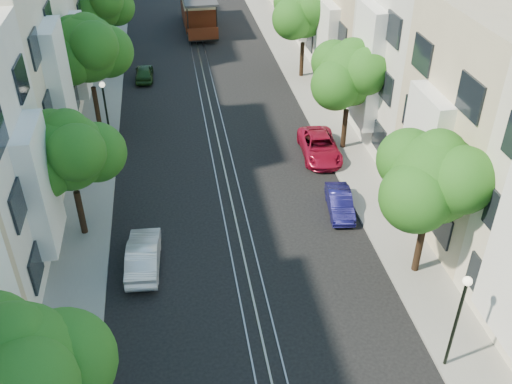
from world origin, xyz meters
name	(u,v)px	position (x,y,z in m)	size (l,w,h in m)	color
ground	(209,100)	(0.00, 28.00, 0.00)	(200.00, 200.00, 0.00)	black
sidewalk_east	(311,92)	(7.25, 28.00, 0.06)	(2.50, 80.00, 0.12)	gray
sidewalk_west	(102,107)	(-7.25, 28.00, 0.06)	(2.50, 80.00, 0.12)	gray
rail_left	(201,100)	(-0.55, 28.00, 0.01)	(0.06, 80.00, 0.02)	gray
rail_slot	(209,100)	(0.00, 28.00, 0.01)	(0.06, 80.00, 0.02)	gray
rail_right	(217,99)	(0.55, 28.00, 0.01)	(0.06, 80.00, 0.02)	gray
lane_line	(209,100)	(0.00, 28.00, 0.00)	(0.08, 80.00, 0.01)	tan
townhouses_east	(383,17)	(11.87, 27.91, 5.18)	(7.75, 72.00, 12.00)	beige
townhouses_west	(13,38)	(-11.87, 27.91, 5.08)	(7.75, 72.00, 11.76)	silver
tree_e_b	(435,180)	(7.26, 8.98, 4.73)	(4.93, 4.08, 6.68)	black
tree_e_c	(351,75)	(7.26, 19.98, 4.60)	(4.84, 3.99, 6.52)	black
tree_e_d	(305,12)	(7.26, 30.98, 4.87)	(5.01, 4.16, 6.85)	black
tree_w_a	(16,375)	(-7.14, 1.98, 4.73)	(4.93, 4.08, 6.68)	black
tree_w_b	(70,154)	(-7.14, 13.98, 4.40)	(4.72, 3.87, 6.27)	black
tree_w_c	(88,50)	(-7.14, 24.98, 5.07)	(5.13, 4.28, 7.09)	black
tree_w_d	(101,5)	(-7.14, 35.98, 4.60)	(4.84, 3.99, 6.52)	black
lamp_east	(460,309)	(6.30, 4.00, 2.85)	(0.32, 0.32, 4.16)	black
lamp_west	(105,106)	(-6.30, 22.00, 2.85)	(0.32, 0.32, 4.16)	black
cable_car	(198,7)	(0.50, 43.46, 2.02)	(2.94, 8.94, 3.42)	black
parked_car_e_mid	(340,203)	(5.21, 13.84, 0.53)	(1.12, 3.21, 1.06)	#0F0D44
parked_car_e_far	(320,146)	(5.60, 19.36, 0.62)	(2.04, 4.44, 1.23)	maroon
parked_car_w_mid	(143,255)	(-4.40, 11.22, 0.63)	(1.34, 3.85, 1.27)	silver
parked_car_w_far	(144,73)	(-4.40, 32.37, 0.55)	(1.29, 3.22, 1.10)	#193816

